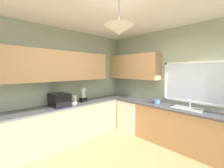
# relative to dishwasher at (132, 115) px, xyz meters

# --- Properties ---
(room_shell) EXTENTS (4.01, 3.97, 2.78)m
(room_shell) POSITION_rel_dishwasher_xyz_m (0.14, -1.02, 1.48)
(room_shell) COLOR #9EAD8E
(room_shell) RESTS_ON ground_plane
(counter_run_left) EXTENTS (0.65, 3.58, 0.88)m
(counter_run_left) POSITION_rel_dishwasher_xyz_m (-0.66, -1.59, 0.02)
(counter_run_left) COLOR tan
(counter_run_left) RESTS_ON ground_plane
(counter_run_back) EXTENTS (3.10, 0.65, 0.88)m
(counter_run_back) POSITION_rel_dishwasher_xyz_m (1.18, 0.03, 0.02)
(counter_run_back) COLOR tan
(counter_run_back) RESTS_ON ground_plane
(dishwasher) EXTENTS (0.60, 0.60, 0.84)m
(dishwasher) POSITION_rel_dishwasher_xyz_m (0.00, 0.00, 0.00)
(dishwasher) COLOR white
(dishwasher) RESTS_ON ground_plane
(microwave) EXTENTS (0.48, 0.36, 0.29)m
(microwave) POSITION_rel_dishwasher_xyz_m (-0.66, -1.83, 0.61)
(microwave) COLOR black
(microwave) RESTS_ON counter_run_left
(kettle) EXTENTS (0.15, 0.15, 0.21)m
(kettle) POSITION_rel_dishwasher_xyz_m (-0.64, -1.48, 0.57)
(kettle) COLOR #B7B7BC
(kettle) RESTS_ON counter_run_left
(sink_assembly) EXTENTS (0.60, 0.40, 0.19)m
(sink_assembly) POSITION_rel_dishwasher_xyz_m (1.44, 0.04, 0.47)
(sink_assembly) COLOR #9EA0A5
(sink_assembly) RESTS_ON counter_run_back
(bowl) EXTENTS (0.17, 0.17, 0.09)m
(bowl) POSITION_rel_dishwasher_xyz_m (0.72, 0.03, 0.51)
(bowl) COLOR #4C7099
(bowl) RESTS_ON counter_run_back
(blender_appliance) EXTENTS (0.15, 0.15, 0.36)m
(blender_appliance) POSITION_rel_dishwasher_xyz_m (-0.66, -1.20, 0.63)
(blender_appliance) COLOR black
(blender_appliance) RESTS_ON counter_run_left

